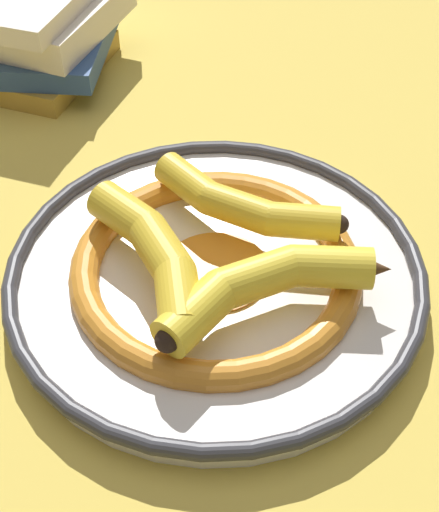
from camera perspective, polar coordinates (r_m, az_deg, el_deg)
ground_plane at (r=0.64m, az=-0.33°, el=-2.91°), size 2.80×2.80×0.00m
decorative_bowl at (r=0.63m, az=0.00°, el=-1.41°), size 0.37×0.37×0.04m
banana_a at (r=0.57m, az=3.80°, el=-2.23°), size 0.19×0.11×0.04m
banana_b at (r=0.59m, az=-5.12°, el=0.05°), size 0.12×0.18×0.04m
banana_c at (r=0.64m, az=1.54°, el=4.28°), size 0.19×0.11×0.03m
book_stack at (r=0.93m, az=-13.79°, el=17.40°), size 0.20×0.24×0.11m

